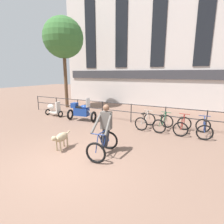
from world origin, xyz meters
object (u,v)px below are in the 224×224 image
object	(u,v)px
parked_bicycle_mid_left	(163,123)
parked_bicycle_far_end	(204,128)
parked_motorcycle	(81,111)
parked_bicycle_near_lamp	(145,121)
cyclist_with_bike	(104,133)
dog	(61,138)
parked_scooter	(53,109)
parked_bicycle_mid_right	(182,126)

from	to	relation	value
parked_bicycle_mid_left	parked_bicycle_far_end	world-z (taller)	same
parked_bicycle_mid_left	parked_bicycle_far_end	xyz separation A→B (m)	(1.75, -0.00, 0.00)
parked_motorcycle	parked_bicycle_near_lamp	world-z (taller)	parked_motorcycle
cyclist_with_bike	parked_bicycle_mid_left	size ratio (longest dim) A/B	1.42
dog	parked_bicycle_near_lamp	bearing A→B (deg)	59.58
parked_bicycle_mid_left	parked_scooter	world-z (taller)	parked_scooter
parked_bicycle_near_lamp	parked_bicycle_mid_left	distance (m)	0.87
parked_motorcycle	parked_bicycle_near_lamp	distance (m)	3.74
cyclist_with_bike	parked_bicycle_mid_left	bearing A→B (deg)	63.52
parked_bicycle_mid_left	parked_scooter	bearing A→B (deg)	11.35
dog	parked_bicycle_mid_left	world-z (taller)	parked_bicycle_mid_left
parked_bicycle_mid_left	parked_bicycle_far_end	distance (m)	1.75
cyclist_with_bike	parked_bicycle_near_lamp	xyz separation A→B (m)	(0.38, 3.50, -0.41)
cyclist_with_bike	parked_bicycle_near_lamp	world-z (taller)	cyclist_with_bike
parked_bicycle_mid_left	dog	bearing A→B (deg)	63.10
parked_motorcycle	parked_bicycle_mid_left	size ratio (longest dim) A/B	1.45
parked_bicycle_mid_left	parked_scooter	size ratio (longest dim) A/B	0.92
parked_scooter	parked_motorcycle	bearing A→B (deg)	-89.15
dog	parked_bicycle_mid_left	size ratio (longest dim) A/B	0.83
cyclist_with_bike	parked_bicycle_mid_left	xyz separation A→B (m)	(1.25, 3.50, -0.41)
cyclist_with_bike	parked_bicycle_mid_right	world-z (taller)	cyclist_with_bike
dog	parked_motorcycle	bearing A→B (deg)	112.71
parked_motorcycle	parked_bicycle_far_end	xyz separation A→B (m)	(6.34, 0.39, -0.20)
parked_bicycle_mid_right	parked_bicycle_far_end	bearing A→B (deg)	-176.74
parked_bicycle_far_end	parked_scooter	xyz separation A→B (m)	(-8.67, -0.28, 0.10)
parked_bicycle_near_lamp	parked_bicycle_far_end	xyz separation A→B (m)	(2.63, -0.00, -0.00)
dog	parked_bicycle_mid_right	bearing A→B (deg)	42.67
parked_bicycle_near_lamp	parked_bicycle_mid_right	distance (m)	1.75
cyclist_with_bike	parked_bicycle_near_lamp	size ratio (longest dim) A/B	1.44
parked_bicycle_mid_right	parked_scooter	distance (m)	7.80
dog	parked_motorcycle	size ratio (longest dim) A/B	0.58
dog	parked_scooter	bearing A→B (deg)	134.59
cyclist_with_bike	parked_motorcycle	world-z (taller)	cyclist_with_bike
dog	parked_motorcycle	xyz separation A→B (m)	(-1.76, 3.51, 0.12)
dog	parked_bicycle_mid_right	xyz separation A→B (m)	(3.70, 3.90, -0.09)
parked_bicycle_near_lamp	parked_bicycle_mid_left	size ratio (longest dim) A/B	0.99
cyclist_with_bike	parked_bicycle_far_end	size ratio (longest dim) A/B	1.48
parked_motorcycle	parked_bicycle_mid_right	distance (m)	5.48
dog	parked_bicycle_near_lamp	world-z (taller)	parked_bicycle_near_lamp
cyclist_with_bike	parked_motorcycle	distance (m)	4.56
parked_motorcycle	parked_bicycle_mid_right	size ratio (longest dim) A/B	1.51
parked_motorcycle	parked_bicycle_far_end	size ratio (longest dim) A/B	1.51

